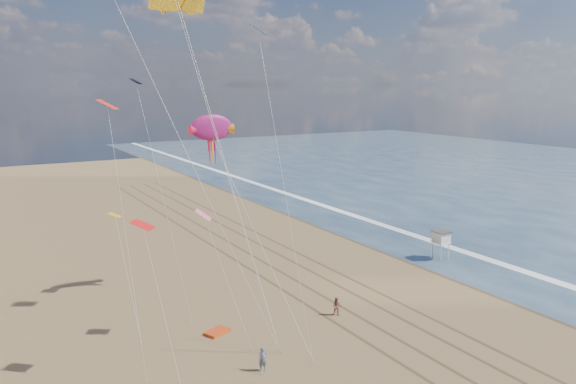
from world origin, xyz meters
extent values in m
plane|color=#42301E|center=(19.00, 40.00, 0.00)|extent=(260.00, 260.00, 0.00)
plane|color=white|center=(23.20, 40.00, 0.00)|extent=(260.00, 260.00, 0.00)
cube|color=brown|center=(-1.20, 30.00, 0.01)|extent=(0.28, 120.00, 0.01)
cube|color=brown|center=(1.20, 30.00, 0.01)|extent=(0.28, 120.00, 0.01)
cube|color=brown|center=(4.00, 30.00, 0.01)|extent=(0.28, 120.00, 0.01)
cube|color=brown|center=(6.20, 30.00, 0.01)|extent=(0.28, 120.00, 0.01)
cylinder|color=white|center=(18.19, 25.41, 0.88)|extent=(0.12, 0.12, 1.77)
cylinder|color=white|center=(19.37, 25.41, 0.88)|extent=(0.12, 0.12, 1.77)
cylinder|color=white|center=(18.19, 26.59, 0.88)|extent=(0.12, 0.12, 1.77)
cylinder|color=white|center=(19.37, 26.59, 0.88)|extent=(0.12, 0.12, 1.77)
cube|color=white|center=(18.78, 26.00, 1.92)|extent=(1.57, 1.57, 0.12)
cube|color=white|center=(18.78, 26.00, 2.51)|extent=(1.47, 1.47, 1.08)
cube|color=#473D38|center=(18.78, 26.00, 3.15)|extent=(1.77, 1.77, 0.10)
cube|color=red|center=(-10.30, 20.91, 0.11)|extent=(2.19, 1.84, 0.21)
ellipsoid|color=#991762|center=(-6.46, 30.22, 15.29)|extent=(4.25, 0.80, 2.52)
cone|color=red|center=(-7.98, 30.22, 15.10)|extent=(1.14, 0.95, 0.95)
cone|color=#FF9D1A|center=(-4.94, 30.22, 15.10)|extent=(1.14, 0.95, 0.95)
cylinder|color=silver|center=(-6.23, 22.11, 7.17)|extent=(0.03, 0.03, 21.65)
imported|color=slate|center=(-9.94, 13.90, 0.85)|extent=(0.64, 0.44, 1.69)
imported|color=#9B5F4E|center=(-0.25, 18.99, 0.81)|extent=(0.99, 0.99, 1.62)
cube|color=yellow|center=(-10.24, 27.41, 25.66)|extent=(4.88, 1.63, 1.67)
plane|color=#FF2C15|center=(-17.00, 23.80, 17.74)|extent=(1.89, 1.95, 0.68)
plane|color=gold|center=(-14.75, 33.55, 7.46)|extent=(1.52, 1.55, 0.42)
plane|color=blue|center=(-5.28, 23.17, 23.34)|extent=(1.89, 1.99, 0.85)
plane|color=red|center=(-16.64, 17.57, 10.26)|extent=(1.98, 1.99, 0.50)
plane|color=black|center=(-12.85, 31.26, 19.38)|extent=(1.44, 1.44, 0.48)
plane|color=#FA6186|center=(-11.14, 21.00, 9.58)|extent=(1.61, 1.69, 0.76)
camera|label=1|loc=(-26.19, -17.26, 19.09)|focal=35.00mm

